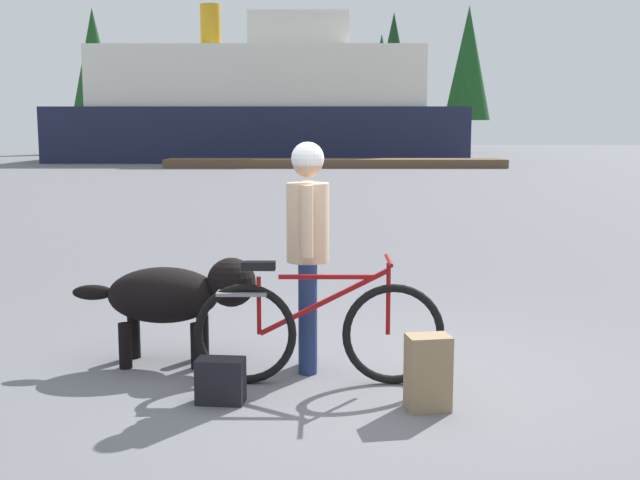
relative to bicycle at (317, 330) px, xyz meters
The scene contains 12 objects.
ground_plane 0.54m from the bicycle, 20.18° to the left, with size 160.00×160.00×0.00m, color slate.
bicycle is the anchor object (origin of this frame).
person_cyclist 0.75m from the bicycle, 102.05° to the left, with size 0.32×0.53×1.74m.
dog 1.23m from the bicycle, 155.42° to the left, with size 1.44×0.51×0.84m.
backpack 0.91m from the bicycle, 35.36° to the right, with size 0.28×0.20×0.50m, color #8C7251.
handbag_pannier 0.80m from the bicycle, 148.15° to the right, with size 0.32×0.18×0.31m, color black.
dock_pier 31.42m from the bicycle, 89.02° to the left, with size 15.73×2.13×0.40m, color brown.
ferry_boat 39.07m from the bicycle, 95.09° to the left, with size 22.19×7.44×8.52m.
pine_tree_far_left 54.22m from the bicycle, 107.62° to the left, with size 3.35×3.35×10.19m.
pine_tree_center 52.71m from the bicycle, 85.50° to the left, with size 2.80×2.80×8.48m.
pine_tree_far_right 54.65m from the bicycle, 78.84° to the left, with size 3.35×3.35×10.60m.
pine_tree_mid_back 58.89m from the bicycle, 84.62° to the left, with size 3.53×3.53×10.85m.
Camera 1 is at (-0.29, -5.66, 1.84)m, focal length 44.29 mm.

